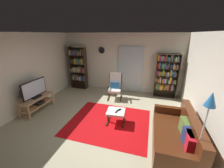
{
  "coord_description": "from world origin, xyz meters",
  "views": [
    {
      "loc": [
        1.37,
        -3.14,
        2.54
      ],
      "look_at": [
        0.2,
        0.87,
        1.02
      ],
      "focal_mm": 22.04,
      "sensor_mm": 36.0,
      "label": 1
    }
  ],
  "objects_px": {
    "bookshelf_near_sofa": "(166,74)",
    "wall_clock": "(102,50)",
    "tv_stand": "(37,102)",
    "leather_sofa": "(176,136)",
    "television": "(35,89)",
    "lounge_armchair": "(115,85)",
    "cell_phone": "(119,110)",
    "tv_remote": "(117,112)",
    "bookshelf_near_tv": "(78,67)",
    "ottoman": "(116,113)",
    "floor_lamp_by_sofa": "(207,114)"
  },
  "relations": [
    {
      "from": "tv_remote",
      "to": "wall_clock",
      "type": "xyz_separation_m",
      "value": [
        -1.38,
        2.58,
        1.44
      ]
    },
    {
      "from": "leather_sofa",
      "to": "cell_phone",
      "type": "height_order",
      "value": "leather_sofa"
    },
    {
      "from": "cell_phone",
      "to": "wall_clock",
      "type": "xyz_separation_m",
      "value": [
        -1.43,
        2.45,
        1.44
      ]
    },
    {
      "from": "floor_lamp_by_sofa",
      "to": "leather_sofa",
      "type": "bearing_deg",
      "value": 107.43
    },
    {
      "from": "bookshelf_near_sofa",
      "to": "wall_clock",
      "type": "bearing_deg",
      "value": 177.38
    },
    {
      "from": "leather_sofa",
      "to": "tv_remote",
      "type": "xyz_separation_m",
      "value": [
        -1.56,
        0.5,
        0.1
      ]
    },
    {
      "from": "bookshelf_near_sofa",
      "to": "lounge_armchair",
      "type": "height_order",
      "value": "bookshelf_near_sofa"
    },
    {
      "from": "ottoman",
      "to": "lounge_armchair",
      "type": "bearing_deg",
      "value": 105.86
    },
    {
      "from": "cell_phone",
      "to": "tv_stand",
      "type": "bearing_deg",
      "value": -144.9
    },
    {
      "from": "tv_stand",
      "to": "television",
      "type": "relative_size",
      "value": 1.24
    },
    {
      "from": "ottoman",
      "to": "tv_remote",
      "type": "bearing_deg",
      "value": -52.07
    },
    {
      "from": "bookshelf_near_tv",
      "to": "lounge_armchair",
      "type": "xyz_separation_m",
      "value": [
        1.98,
        -0.59,
        -0.52
      ]
    },
    {
      "from": "bookshelf_near_tv",
      "to": "ottoman",
      "type": "distance_m",
      "value": 3.47
    },
    {
      "from": "tv_stand",
      "to": "lounge_armchair",
      "type": "bearing_deg",
      "value": 38.26
    },
    {
      "from": "ottoman",
      "to": "floor_lamp_by_sofa",
      "type": "relative_size",
      "value": 0.32
    },
    {
      "from": "tv_remote",
      "to": "tv_stand",
      "type": "bearing_deg",
      "value": -164.21
    },
    {
      "from": "cell_phone",
      "to": "floor_lamp_by_sofa",
      "type": "height_order",
      "value": "floor_lamp_by_sofa"
    },
    {
      "from": "television",
      "to": "bookshelf_near_tv",
      "type": "distance_m",
      "value": 2.44
    },
    {
      "from": "leather_sofa",
      "to": "lounge_armchair",
      "type": "xyz_separation_m",
      "value": [
        -2.09,
        2.28,
        0.22
      ]
    },
    {
      "from": "television",
      "to": "floor_lamp_by_sofa",
      "type": "height_order",
      "value": "floor_lamp_by_sofa"
    },
    {
      "from": "wall_clock",
      "to": "bookshelf_near_sofa",
      "type": "bearing_deg",
      "value": -2.62
    },
    {
      "from": "bookshelf_near_tv",
      "to": "cell_phone",
      "type": "xyz_separation_m",
      "value": [
        2.56,
        -2.24,
        -0.65
      ]
    },
    {
      "from": "tv_stand",
      "to": "floor_lamp_by_sofa",
      "type": "bearing_deg",
      "value": -13.92
    },
    {
      "from": "tv_remote",
      "to": "floor_lamp_by_sofa",
      "type": "height_order",
      "value": "floor_lamp_by_sofa"
    },
    {
      "from": "bookshelf_near_tv",
      "to": "ottoman",
      "type": "relative_size",
      "value": 3.56
    },
    {
      "from": "leather_sofa",
      "to": "tv_stand",
      "type": "bearing_deg",
      "value": 173.84
    },
    {
      "from": "lounge_armchair",
      "to": "floor_lamp_by_sofa",
      "type": "xyz_separation_m",
      "value": [
        2.29,
        -2.95,
        0.82
      ]
    },
    {
      "from": "tv_remote",
      "to": "floor_lamp_by_sofa",
      "type": "relative_size",
      "value": 0.08
    },
    {
      "from": "bookshelf_near_sofa",
      "to": "bookshelf_near_tv",
      "type": "bearing_deg",
      "value": -178.88
    },
    {
      "from": "television",
      "to": "bookshelf_near_sofa",
      "type": "distance_m",
      "value": 4.96
    },
    {
      "from": "lounge_armchair",
      "to": "tv_remote",
      "type": "relative_size",
      "value": 7.1
    },
    {
      "from": "bookshelf_near_tv",
      "to": "bookshelf_near_sofa",
      "type": "xyz_separation_m",
      "value": [
        3.98,
        0.08,
        -0.08
      ]
    },
    {
      "from": "tv_stand",
      "to": "leather_sofa",
      "type": "xyz_separation_m",
      "value": [
        4.38,
        -0.47,
        -0.03
      ]
    },
    {
      "from": "bookshelf_near_sofa",
      "to": "leather_sofa",
      "type": "distance_m",
      "value": 3.02
    },
    {
      "from": "tv_stand",
      "to": "tv_remote",
      "type": "height_order",
      "value": "tv_stand"
    },
    {
      "from": "tv_remote",
      "to": "leather_sofa",
      "type": "bearing_deg",
      "value": -2.69
    },
    {
      "from": "bookshelf_near_sofa",
      "to": "floor_lamp_by_sofa",
      "type": "distance_m",
      "value": 3.65
    },
    {
      "from": "tv_stand",
      "to": "television",
      "type": "bearing_deg",
      "value": -74.85
    },
    {
      "from": "lounge_armchair",
      "to": "cell_phone",
      "type": "relative_size",
      "value": 7.3
    },
    {
      "from": "tv_stand",
      "to": "bookshelf_near_sofa",
      "type": "xyz_separation_m",
      "value": [
        4.29,
        2.48,
        0.64
      ]
    },
    {
      "from": "television",
      "to": "leather_sofa",
      "type": "distance_m",
      "value": 4.43
    },
    {
      "from": "bookshelf_near_sofa",
      "to": "wall_clock",
      "type": "distance_m",
      "value": 2.98
    },
    {
      "from": "ottoman",
      "to": "leather_sofa",
      "type": "bearing_deg",
      "value": -19.0
    },
    {
      "from": "television",
      "to": "ottoman",
      "type": "bearing_deg",
      "value": 1.72
    },
    {
      "from": "television",
      "to": "floor_lamp_by_sofa",
      "type": "distance_m",
      "value": 4.76
    },
    {
      "from": "lounge_armchair",
      "to": "television",
      "type": "bearing_deg",
      "value": -141.58
    },
    {
      "from": "tv_stand",
      "to": "bookshelf_near_tv",
      "type": "relative_size",
      "value": 0.6
    },
    {
      "from": "television",
      "to": "bookshelf_near_sofa",
      "type": "xyz_separation_m",
      "value": [
        4.29,
        2.48,
        0.18
      ]
    },
    {
      "from": "bookshelf_near_sofa",
      "to": "floor_lamp_by_sofa",
      "type": "height_order",
      "value": "bookshelf_near_sofa"
    },
    {
      "from": "bookshelf_near_sofa",
      "to": "lounge_armchair",
      "type": "bearing_deg",
      "value": -161.6
    }
  ]
}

